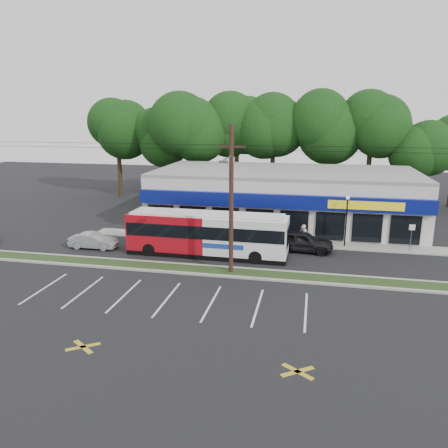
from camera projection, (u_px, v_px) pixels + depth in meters
ground at (185, 275)px, 29.65m from camera, size 120.00×120.00×0.00m
grass_strip at (189, 269)px, 30.58m from camera, size 40.00×1.60×0.12m
curb_south at (185, 273)px, 29.77m from camera, size 40.00×0.25×0.14m
curb_north at (192, 265)px, 31.39m from camera, size 40.00×0.25×0.14m
sidewalk at (272, 241)px, 37.19m from camera, size 32.00×2.20×0.10m
strip_mall at (284, 197)px, 43.01m from camera, size 25.00×12.55×5.30m
utility_pole at (229, 196)px, 28.63m from camera, size 50.00×2.77×10.00m
lamp_post at (347, 215)px, 35.17m from camera, size 0.30×0.30×4.25m
sign_post at (411, 233)px, 34.25m from camera, size 0.45×0.10×2.23m
tree_line at (279, 133)px, 51.44m from camera, size 46.76×6.76×11.83m
metrobus at (207, 233)px, 33.39m from camera, size 12.41×2.83×3.32m
car_dark at (302, 241)px, 34.55m from camera, size 5.01×2.30×1.66m
car_silver at (93, 241)px, 35.35m from camera, size 3.90×1.44×1.28m
pedestrian_a at (303, 235)px, 35.98m from camera, size 0.68×0.47×1.81m
pedestrian_b at (302, 236)px, 35.88m from camera, size 1.03×0.95×1.69m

